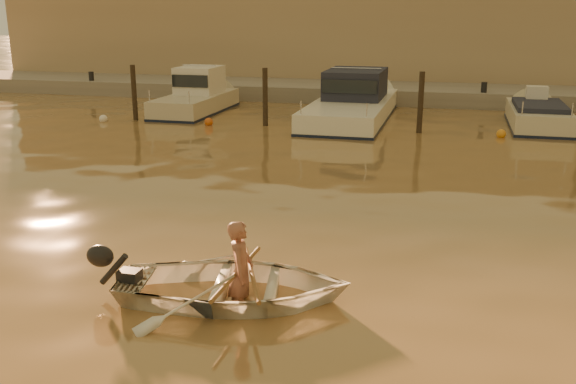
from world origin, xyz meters
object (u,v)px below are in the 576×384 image
(waterfront_building, at_px, (441,40))
(moored_boat_1, at_px, (195,97))
(moored_boat_3, at_px, (537,120))
(person, at_px, (241,272))
(moored_boat_2, at_px, (352,102))
(dinghy, at_px, (234,286))

(waterfront_building, bearing_deg, moored_boat_1, -129.38)
(moored_boat_3, xyz_separation_m, waterfront_building, (-3.69, 11.00, 2.17))
(person, xyz_separation_m, waterfront_building, (1.84, 26.73, 1.97))
(moored_boat_2, bearing_deg, moored_boat_1, 180.00)
(person, height_order, moored_boat_1, moored_boat_1)
(person, xyz_separation_m, moored_boat_2, (-0.96, 15.73, 0.19))
(dinghy, xyz_separation_m, moored_boat_2, (-0.86, 15.75, 0.41))
(dinghy, bearing_deg, person, -90.00)
(moored_boat_2, xyz_separation_m, moored_boat_3, (6.49, 0.00, -0.40))
(moored_boat_1, xyz_separation_m, moored_boat_3, (12.72, 0.00, -0.40))
(dinghy, xyz_separation_m, moored_boat_3, (5.63, 15.75, 0.01))
(moored_boat_2, bearing_deg, dinghy, -86.86)
(moored_boat_1, relative_size, moored_boat_3, 1.08)
(dinghy, height_order, person, person)
(moored_boat_3, bearing_deg, moored_boat_1, 180.00)
(moored_boat_2, distance_m, moored_boat_3, 6.51)
(moored_boat_1, bearing_deg, waterfront_building, 50.62)
(person, distance_m, moored_boat_1, 17.30)
(dinghy, bearing_deg, moored_boat_2, -7.59)
(moored_boat_1, xyz_separation_m, waterfront_building, (9.03, 11.00, 1.77))
(dinghy, xyz_separation_m, person, (0.10, 0.02, 0.22))
(person, distance_m, moored_boat_3, 16.68)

